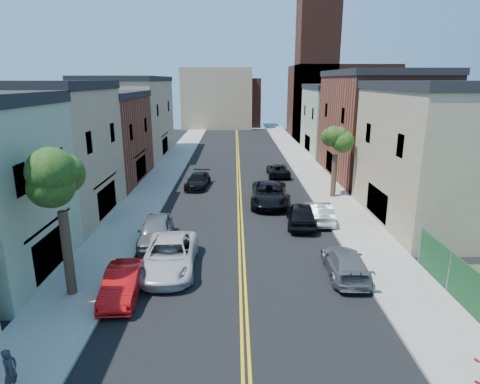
{
  "coord_description": "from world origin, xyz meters",
  "views": [
    {
      "loc": [
        -0.36,
        -2.9,
        9.63
      ],
      "look_at": [
        -0.01,
        24.69,
        2.0
      ],
      "focal_mm": 30.36,
      "sensor_mm": 36.0,
      "label": 1
    }
  ],
  "objects_px": {
    "red_sedan": "(123,283)",
    "black_car_left": "(198,181)",
    "black_car_right": "(301,214)",
    "black_suv_lane": "(269,194)",
    "dark_car_right_far": "(278,170)",
    "silver_car_right": "(319,212)",
    "grey_car_left": "(156,231)",
    "grey_car_right": "(345,263)",
    "white_pickup": "(169,255)",
    "pedestrian_left": "(10,371)"
  },
  "relations": [
    {
      "from": "red_sedan",
      "to": "black_car_left",
      "type": "distance_m",
      "value": 19.74
    },
    {
      "from": "black_car_right",
      "to": "black_suv_lane",
      "type": "xyz_separation_m",
      "value": [
        -1.78,
        4.89,
        0.05
      ]
    },
    {
      "from": "black_car_left",
      "to": "dark_car_right_far",
      "type": "distance_m",
      "value": 9.09
    },
    {
      "from": "black_car_left",
      "to": "silver_car_right",
      "type": "height_order",
      "value": "silver_car_right"
    },
    {
      "from": "black_car_left",
      "to": "black_car_right",
      "type": "bearing_deg",
      "value": -46.06
    },
    {
      "from": "silver_car_right",
      "to": "black_suv_lane",
      "type": "bearing_deg",
      "value": -52.84
    },
    {
      "from": "red_sedan",
      "to": "grey_car_left",
      "type": "bearing_deg",
      "value": 83.66
    },
    {
      "from": "grey_car_right",
      "to": "dark_car_right_far",
      "type": "relative_size",
      "value": 1.0
    },
    {
      "from": "white_pickup",
      "to": "silver_car_right",
      "type": "bearing_deg",
      "value": 37.02
    },
    {
      "from": "red_sedan",
      "to": "pedestrian_left",
      "type": "distance_m",
      "value": 6.33
    },
    {
      "from": "grey_car_right",
      "to": "black_suv_lane",
      "type": "relative_size",
      "value": 0.75
    },
    {
      "from": "silver_car_right",
      "to": "pedestrian_left",
      "type": "distance_m",
      "value": 20.66
    },
    {
      "from": "dark_car_right_far",
      "to": "red_sedan",
      "type": "bearing_deg",
      "value": 68.18
    },
    {
      "from": "grey_car_left",
      "to": "black_car_left",
      "type": "relative_size",
      "value": 1.06
    },
    {
      "from": "grey_car_left",
      "to": "pedestrian_left",
      "type": "distance_m",
      "value": 12.52
    },
    {
      "from": "white_pickup",
      "to": "pedestrian_left",
      "type": "relative_size",
      "value": 3.82
    },
    {
      "from": "pedestrian_left",
      "to": "silver_car_right",
      "type": "bearing_deg",
      "value": -33.75
    },
    {
      "from": "grey_car_left",
      "to": "black_suv_lane",
      "type": "bearing_deg",
      "value": 42.35
    },
    {
      "from": "red_sedan",
      "to": "grey_car_right",
      "type": "bearing_deg",
      "value": 7.48
    },
    {
      "from": "white_pickup",
      "to": "dark_car_right_far",
      "type": "distance_m",
      "value": 22.86
    },
    {
      "from": "grey_car_left",
      "to": "black_suv_lane",
      "type": "xyz_separation_m",
      "value": [
        7.52,
        8.03,
        0.03
      ]
    },
    {
      "from": "black_car_left",
      "to": "dark_car_right_far",
      "type": "bearing_deg",
      "value": 35.95
    },
    {
      "from": "red_sedan",
      "to": "black_car_right",
      "type": "xyz_separation_m",
      "value": [
        9.66,
        9.41,
        0.12
      ]
    },
    {
      "from": "red_sedan",
      "to": "grey_car_right",
      "type": "height_order",
      "value": "red_sedan"
    },
    {
      "from": "red_sedan",
      "to": "black_car_right",
      "type": "distance_m",
      "value": 13.49
    },
    {
      "from": "silver_car_right",
      "to": "dark_car_right_far",
      "type": "distance_m",
      "value": 14.15
    },
    {
      "from": "black_car_right",
      "to": "pedestrian_left",
      "type": "xyz_separation_m",
      "value": [
        -11.52,
        -15.46,
        0.1
      ]
    },
    {
      "from": "black_car_left",
      "to": "red_sedan",
      "type": "bearing_deg",
      "value": -88.81
    },
    {
      "from": "red_sedan",
      "to": "grey_car_left",
      "type": "xyz_separation_m",
      "value": [
        0.35,
        6.28,
        0.13
      ]
    },
    {
      "from": "black_suv_lane",
      "to": "grey_car_left",
      "type": "bearing_deg",
      "value": -129.08
    },
    {
      "from": "grey_car_left",
      "to": "pedestrian_left",
      "type": "xyz_separation_m",
      "value": [
        -2.22,
        -12.33,
        0.08
      ]
    },
    {
      "from": "black_car_left",
      "to": "grey_car_right",
      "type": "bearing_deg",
      "value": -56.79
    },
    {
      "from": "black_car_right",
      "to": "pedestrian_left",
      "type": "bearing_deg",
      "value": 59.0
    },
    {
      "from": "red_sedan",
      "to": "grey_car_left",
      "type": "relative_size",
      "value": 0.87
    },
    {
      "from": "white_pickup",
      "to": "dark_car_right_far",
      "type": "height_order",
      "value": "white_pickup"
    },
    {
      "from": "grey_car_left",
      "to": "black_car_right",
      "type": "height_order",
      "value": "grey_car_left"
    },
    {
      "from": "black_car_left",
      "to": "silver_car_right",
      "type": "relative_size",
      "value": 1.07
    },
    {
      "from": "dark_car_right_far",
      "to": "pedestrian_left",
      "type": "height_order",
      "value": "pedestrian_left"
    },
    {
      "from": "grey_car_right",
      "to": "dark_car_right_far",
      "type": "distance_m",
      "value": 22.21
    },
    {
      "from": "grey_car_right",
      "to": "silver_car_right",
      "type": "bearing_deg",
      "value": -89.45
    },
    {
      "from": "red_sedan",
      "to": "black_car_left",
      "type": "height_order",
      "value": "red_sedan"
    },
    {
      "from": "red_sedan",
      "to": "black_car_right",
      "type": "relative_size",
      "value": 0.89
    },
    {
      "from": "grey_car_left",
      "to": "grey_car_right",
      "type": "distance_m",
      "value": 11.22
    },
    {
      "from": "grey_car_left",
      "to": "black_car_right",
      "type": "bearing_deg",
      "value": 14.1
    },
    {
      "from": "grey_car_left",
      "to": "grey_car_right",
      "type": "relative_size",
      "value": 1.05
    },
    {
      "from": "black_car_right",
      "to": "black_suv_lane",
      "type": "bearing_deg",
      "value": -64.27
    },
    {
      "from": "black_suv_lane",
      "to": "pedestrian_left",
      "type": "distance_m",
      "value": 22.56
    },
    {
      "from": "black_car_left",
      "to": "black_car_right",
      "type": "distance_m",
      "value": 12.98
    },
    {
      "from": "silver_car_right",
      "to": "grey_car_right",
      "type": "bearing_deg",
      "value": 88.54
    },
    {
      "from": "black_car_right",
      "to": "grey_car_left",
      "type": "bearing_deg",
      "value": 24.31
    }
  ]
}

